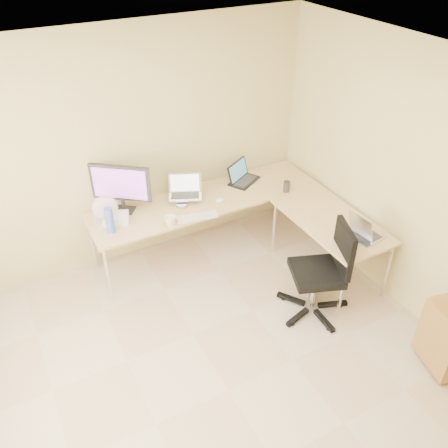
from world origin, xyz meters
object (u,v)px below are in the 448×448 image
laptop_center (185,187)px  keyboard (197,217)px  laptop_return (368,226)px  office_chair (316,272)px  water_bottle (110,220)px  monitor (121,189)px  mug (171,221)px  desk_fan (105,211)px  laptop_black (244,173)px  desk_main (207,225)px  desk_return (327,247)px

laptop_center → keyboard: 0.41m
laptop_return → office_chair: bearing=84.1°
laptop_center → water_bottle: water_bottle is taller
monitor → laptop_return: size_ratio=1.78×
laptop_center → laptop_return: size_ratio=1.02×
laptop_center → mug: size_ratio=3.22×
desk_fan → laptop_black: bearing=6.4°
keyboard → office_chair: office_chair is taller
mug → water_bottle: size_ratio=0.40×
desk_main → monitor: monitor is taller
laptop_center → laptop_black: bearing=27.6°
keyboard → mug: mug is taller
desk_return → water_bottle: water_bottle is taller
desk_main → keyboard: (-0.25, -0.30, 0.38)m
desk_fan → office_chair: (1.63, -1.44, -0.39)m
desk_main → desk_fan: bearing=177.9°
monitor → laptop_center: monitor is taller
desk_main → desk_fan: desk_fan is taller
water_bottle → office_chair: size_ratio=0.28×
desk_main → keyboard: keyboard is taller
desk_return → laptop_black: (-0.41, 1.13, 0.48)m
mug → laptop_black: bearing=20.7°
desk_main → office_chair: (0.50, -1.40, 0.13)m
laptop_center → laptop_return: 1.97m
office_chair → mug: bearing=154.6°
keyboard → office_chair: (0.75, -1.10, -0.24)m
desk_main → desk_fan: size_ratio=8.38×
laptop_center → keyboard: size_ratio=0.84×
desk_return → laptop_return: 0.64m
laptop_center → laptop_black: laptop_center is taller
keyboard → water_bottle: (-0.88, 0.18, 0.13)m
laptop_black → desk_fan: 1.70m
laptop_return → desk_main: bearing=31.7°
keyboard → laptop_return: 1.73m
mug → laptop_return: laptop_return is taller
desk_return → water_bottle: bearing=157.3°
mug → office_chair: size_ratio=0.11×
desk_return → monitor: size_ratio=2.04×
desk_return → desk_fan: 2.40m
monitor → desk_fan: (-0.24, -0.16, -0.12)m
monitor → desk_main: bearing=25.2°
desk_return → keyboard: (-1.22, 0.70, 0.38)m
office_chair → water_bottle: bearing=162.7°
desk_return → mug: size_ratio=11.47×
desk_main → desk_fan: (-1.13, 0.04, 0.52)m
laptop_return → laptop_center: bearing=35.1°
laptop_black → office_chair: (-0.07, -1.53, -0.35)m
laptop_return → office_chair: (-0.59, -0.00, -0.35)m
mug → water_bottle: water_bottle is taller
mug → desk_fan: (-0.57, 0.34, 0.10)m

